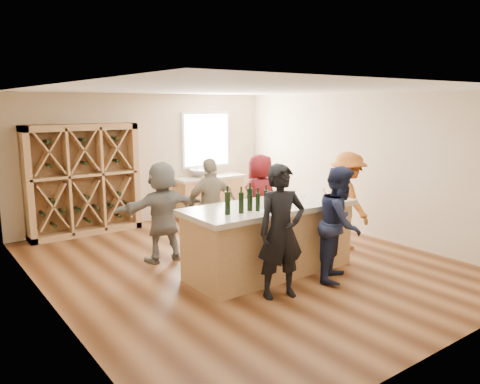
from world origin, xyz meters
TOP-DOWN VIEW (x-y plane):
  - floor at (0.00, 0.00)m, footprint 6.00×7.00m
  - ceiling at (0.00, 0.00)m, footprint 6.00×7.00m
  - wall_back at (0.00, 3.55)m, footprint 6.00×0.10m
  - wall_front at (0.00, -3.55)m, footprint 6.00×0.10m
  - wall_left at (-3.05, 0.00)m, footprint 0.10×7.00m
  - wall_right at (3.05, 0.00)m, footprint 0.10×7.00m
  - window_frame at (1.50, 3.47)m, footprint 1.30×0.06m
  - window_pane at (1.50, 3.44)m, footprint 1.18×0.01m
  - wine_rack at (-1.50, 3.27)m, footprint 2.20×0.45m
  - back_counter_base at (1.40, 3.20)m, footprint 1.60×0.58m
  - back_counter_top at (1.40, 3.20)m, footprint 1.70×0.62m
  - sink at (1.20, 3.20)m, footprint 0.54×0.54m
  - faucet at (1.20, 3.38)m, footprint 0.02×0.02m
  - tasting_counter_base at (0.09, -0.59)m, footprint 2.60×1.00m
  - tasting_counter_top at (0.09, -0.59)m, footprint 2.72×1.12m
  - wine_bottle_a at (-0.80, -0.74)m, footprint 0.08×0.08m
  - wine_bottle_b at (-0.61, -0.79)m, footprint 0.10×0.10m
  - wine_bottle_c at (-0.41, -0.74)m, footprint 0.09×0.09m
  - wine_bottle_d at (-0.35, -0.84)m, footprint 0.07×0.07m
  - wine_bottle_e at (-0.11, -0.73)m, footprint 0.08×0.08m
  - wine_glass_a at (-0.26, -1.01)m, footprint 0.08×0.08m
  - wine_glass_b at (0.34, -1.05)m, footprint 0.08×0.08m
  - wine_glass_c at (0.81, -1.07)m, footprint 0.09×0.09m
  - wine_glass_e at (1.02, -0.84)m, footprint 0.09×0.09m
  - tasting_menu_a at (-0.27, -0.94)m, footprint 0.27×0.33m
  - tasting_menu_b at (0.39, -0.95)m, footprint 0.29×0.33m
  - tasting_menu_c at (0.91, -0.95)m, footprint 0.23×0.29m
  - person_near_left at (-0.39, -1.40)m, footprint 0.77×0.65m
  - person_near_right at (0.74, -1.43)m, footprint 0.94×0.83m
  - person_server at (2.04, -0.43)m, footprint 0.83×1.23m
  - person_far_mid at (-0.12, 0.74)m, footprint 1.06×0.68m
  - person_far_right at (0.98, 0.76)m, footprint 0.87×0.61m
  - person_far_left at (-0.98, 0.88)m, footprint 1.58×0.64m

SIDE VIEW (x-z plane):
  - floor at x=0.00m, z-range -0.10..0.00m
  - back_counter_base at x=1.40m, z-range 0.00..0.86m
  - tasting_counter_base at x=0.09m, z-range 0.00..1.00m
  - person_far_right at x=0.98m, z-range 0.00..1.67m
  - person_far_mid at x=-0.12m, z-range 0.00..1.68m
  - person_far_left at x=-0.98m, z-range 0.00..1.68m
  - person_near_right at x=0.74m, z-range 0.00..1.71m
  - person_server at x=2.04m, z-range 0.00..1.75m
  - back_counter_top at x=1.40m, z-range 0.86..0.92m
  - person_near_left at x=-0.39m, z-range 0.00..1.82m
  - sink at x=1.20m, z-range 0.92..1.11m
  - tasting_counter_top at x=0.09m, z-range 1.00..1.08m
  - faucet at x=1.20m, z-range 0.92..1.22m
  - tasting_menu_a at x=-0.27m, z-range 1.08..1.08m
  - tasting_menu_b at x=0.39m, z-range 1.08..1.08m
  - tasting_menu_c at x=0.91m, z-range 1.08..1.08m
  - wine_rack at x=-1.50m, z-range 0.00..2.20m
  - wine_glass_b at x=0.34m, z-range 1.08..1.27m
  - wine_glass_c at x=0.81m, z-range 1.08..1.27m
  - wine_glass_e at x=1.02m, z-range 1.08..1.28m
  - wine_glass_a at x=-0.26m, z-range 1.08..1.28m
  - wine_bottle_d at x=-0.35m, z-range 1.08..1.35m
  - wine_bottle_e at x=-0.11m, z-range 1.08..1.35m
  - wine_bottle_b at x=-0.61m, z-range 1.08..1.38m
  - wine_bottle_a at x=-0.80m, z-range 1.08..1.40m
  - wine_bottle_c at x=-0.41m, z-range 1.08..1.41m
  - wall_back at x=0.00m, z-range 0.00..2.80m
  - wall_front at x=0.00m, z-range 0.00..2.80m
  - wall_left at x=-3.05m, z-range 0.00..2.80m
  - wall_right at x=3.05m, z-range 0.00..2.80m
  - window_frame at x=1.50m, z-range 1.10..2.40m
  - window_pane at x=1.50m, z-range 1.16..2.34m
  - ceiling at x=0.00m, z-range 2.80..2.90m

